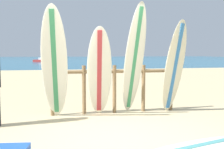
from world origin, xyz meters
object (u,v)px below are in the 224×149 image
Objects in this scene: surfboard_leaning_center at (174,68)px; small_boat_offshore at (42,60)px; surfboard_leaning_left at (99,72)px; surfboard_leaning_center_left at (134,60)px; surfboard_leaning_far_left at (54,65)px; surfboard_rack at (114,84)px; surfboard_lying_on_sand at (197,148)px.

surfboard_leaning_center reaches higher than small_boat_offshore.
surfboard_leaning_left is at bearing -83.52° from small_boat_offshore.
surfboard_leaning_center_left is 0.98m from surfboard_leaning_center.
surfboard_leaning_far_left is at bearing -172.50° from surfboard_leaning_left.
surfboard_leaning_far_left is at bearing -162.54° from surfboard_rack.
surfboard_leaning_left is 2.70m from surfboard_lying_on_sand.
surfboard_leaning_far_left reaches higher than surfboard_rack.
surfboard_leaning_far_left is 1.82m from surfboard_leaning_center_left.
surfboard_leaning_center is (1.38, -0.35, 0.40)m from surfboard_rack.
surfboard_rack is 1.38× the size of surfboard_leaning_center.
surfboard_lying_on_sand is at bearing -82.21° from small_boat_offshore.
surfboard_leaning_center is 0.91× the size of surfboard_lying_on_sand.
surfboard_leaning_center_left is at bearing -82.23° from small_boat_offshore.
surfboard_leaning_center is at bearing -5.78° from surfboard_leaning_center_left.
surfboard_leaning_far_left reaches higher than surfboard_leaning_left.
surfboard_leaning_center_left reaches higher than surfboard_leaning_far_left.
surfboard_leaning_left is at bearing 117.28° from surfboard_lying_on_sand.
surfboard_leaning_left reaches higher than surfboard_rack.
surfboard_leaning_center reaches higher than surfboard_lying_on_sand.
surfboard_rack is 2.73m from surfboard_lying_on_sand.
surfboard_leaning_center reaches higher than surfboard_rack.
small_boat_offshore is (-3.15, 36.47, -0.95)m from surfboard_leaning_far_left.
surfboard_leaning_far_left is 1.09× the size of surfboard_leaning_center.
surfboard_rack is 36.32m from small_boat_offshore.
surfboard_leaning_left is 1.80m from surfboard_leaning_center.
surfboard_leaning_center is 0.70× the size of small_boat_offshore.
small_boat_offshore is at bearing 99.24° from surfboard_leaning_center.
surfboard_lying_on_sand is at bearing -106.28° from surfboard_leaning_center.
small_boat_offshore is at bearing 97.18° from surfboard_rack.
small_boat_offshore is at bearing 96.48° from surfboard_leaning_left.
surfboard_leaning_center is at bearing -14.43° from surfboard_rack.
surfboard_leaning_left reaches higher than surfboard_lying_on_sand.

